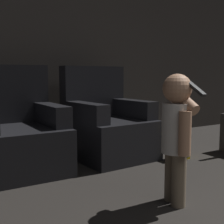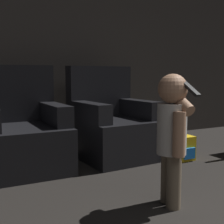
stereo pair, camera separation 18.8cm
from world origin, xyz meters
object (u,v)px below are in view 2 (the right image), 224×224
at_px(armchair_right, 112,126).
at_px(person_toddler, 173,129).
at_px(toy_backpack, 185,148).
at_px(armchair_left, 22,134).

height_order(armchair_right, person_toddler, armchair_right).
bearing_deg(person_toddler, toy_backpack, 152.07).
bearing_deg(toy_backpack, armchair_left, 162.13).
xyz_separation_m(armchair_left, toy_backpack, (1.61, -0.52, -0.21)).
distance_m(armchair_left, toy_backpack, 1.71).
relative_size(armchair_left, toy_backpack, 3.88).
bearing_deg(armchair_left, armchair_right, 0.45).
height_order(person_toddler, toy_backpack, person_toddler).
bearing_deg(armchair_right, person_toddler, -103.73).
distance_m(armchair_right, toy_backpack, 0.83).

